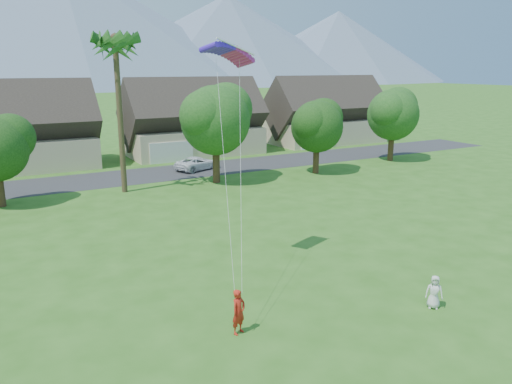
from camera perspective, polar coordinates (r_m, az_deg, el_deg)
ground at (r=19.07m, az=15.50°, el=-17.75°), size 500.00×500.00×0.00m
street at (r=47.80m, az=-14.11°, el=1.71°), size 90.00×7.00×0.01m
kite_flyer at (r=19.45m, az=-2.00°, el=-13.52°), size 0.76×0.65×1.78m
watcher at (r=22.64m, az=19.70°, el=-10.71°), size 0.83×0.82×1.45m
parked_car at (r=49.74m, az=-6.71°, el=3.29°), size 5.19×3.75×1.31m
mountain_ridge at (r=272.83m, az=-25.45°, el=16.82°), size 540.00×240.00×70.00m
houses_row at (r=55.99m, az=-16.28°, el=6.91°), size 72.75×8.19×8.86m
tree_row at (r=40.90m, az=-13.81°, el=6.65°), size 62.27×6.67×8.45m
fan_palm at (r=40.98m, az=-15.82°, el=16.24°), size 3.00×3.00×13.80m
parafoil_kite at (r=23.96m, az=-3.24°, el=15.84°), size 2.95×1.40×0.50m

